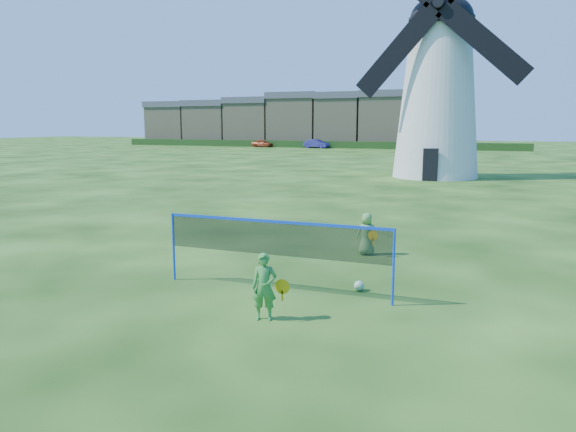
# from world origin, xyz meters

# --- Properties ---
(ground) EXTENTS (220.00, 220.00, 0.00)m
(ground) POSITION_xyz_m (0.00, 0.00, 0.00)
(ground) COLOR black
(ground) RESTS_ON ground
(windmill) EXTENTS (11.11, 5.54, 16.24)m
(windmill) POSITION_xyz_m (0.71, 26.59, 5.83)
(windmill) COLOR silver
(windmill) RESTS_ON ground
(badminton_net) EXTENTS (5.05, 0.05, 1.55)m
(badminton_net) POSITION_xyz_m (0.23, -0.35, 1.14)
(badminton_net) COLOR blue
(badminton_net) RESTS_ON ground
(player_girl) EXTENTS (0.68, 0.42, 1.24)m
(player_girl) POSITION_xyz_m (0.69, -1.97, 0.62)
(player_girl) COLOR #388C38
(player_girl) RESTS_ON ground
(player_boy) EXTENTS (0.69, 0.55, 1.16)m
(player_boy) POSITION_xyz_m (1.32, 3.59, 0.58)
(player_boy) COLOR #66A24E
(player_boy) RESTS_ON ground
(play_ball) EXTENTS (0.22, 0.22, 0.22)m
(play_ball) POSITION_xyz_m (1.89, 0.34, 0.11)
(play_ball) COLOR green
(play_ball) RESTS_ON ground
(terraced_houses) EXTENTS (51.71, 8.40, 8.38)m
(terraced_houses) POSITION_xyz_m (-25.52, 72.00, 4.01)
(terraced_houses) COLOR tan
(terraced_houses) RESTS_ON ground
(hedge) EXTENTS (62.00, 0.80, 1.00)m
(hedge) POSITION_xyz_m (-22.00, 66.00, 0.50)
(hedge) COLOR #193814
(hedge) RESTS_ON ground
(car_left) EXTENTS (3.57, 1.98, 1.15)m
(car_left) POSITION_xyz_m (-28.68, 64.96, 0.57)
(car_left) COLOR #97371B
(car_left) RESTS_ON ground
(car_right) EXTENTS (4.02, 2.05, 1.26)m
(car_right) POSITION_xyz_m (-20.01, 64.91, 0.63)
(car_right) COLOR navy
(car_right) RESTS_ON ground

